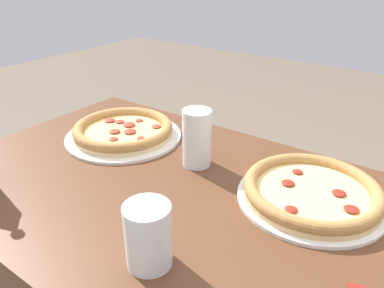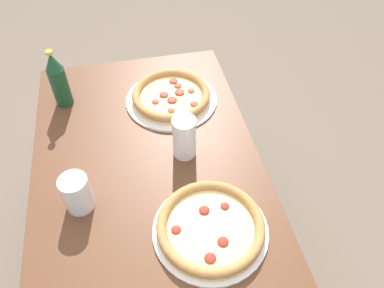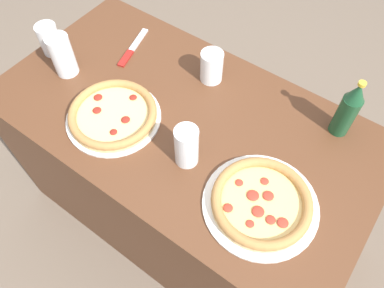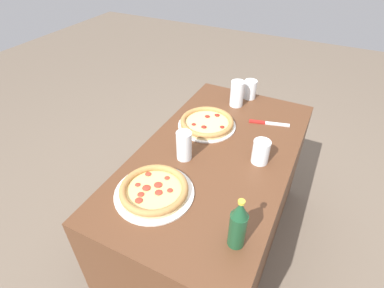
{
  "view_description": "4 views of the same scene",
  "coord_description": "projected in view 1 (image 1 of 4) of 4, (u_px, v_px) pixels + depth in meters",
  "views": [
    {
      "loc": [
        -0.36,
        0.54,
        1.16
      ],
      "look_at": [
        0.1,
        -0.1,
        0.77
      ],
      "focal_mm": 35.0,
      "sensor_mm": 36.0,
      "label": 1
    },
    {
      "loc": [
        -0.65,
        0.02,
        1.58
      ],
      "look_at": [
        0.1,
        -0.14,
        0.74
      ],
      "focal_mm": 35.0,
      "sensor_mm": 36.0,
      "label": 2
    },
    {
      "loc": [
        0.46,
        -0.59,
        1.66
      ],
      "look_at": [
        0.11,
        -0.11,
        0.78
      ],
      "focal_mm": 35.0,
      "sensor_mm": 36.0,
      "label": 3
    },
    {
      "loc": [
        1.03,
        0.38,
        1.6
      ],
      "look_at": [
        0.05,
        -0.11,
        0.75
      ],
      "focal_mm": 28.0,
      "sensor_mm": 36.0,
      "label": 4
    }
  ],
  "objects": [
    {
      "name": "pizza_pepperoni",
      "position": [
        123.0,
        131.0,
        1.05
      ],
      "size": [
        0.32,
        0.32,
        0.04
      ],
      "color": "silver",
      "rests_on": "table"
    },
    {
      "name": "glass_cola",
      "position": [
        197.0,
        140.0,
        0.89
      ],
      "size": [
        0.07,
        0.07,
        0.14
      ],
      "color": "white",
      "rests_on": "table"
    },
    {
      "name": "pizza_veggie",
      "position": [
        311.0,
        192.0,
        0.78
      ],
      "size": [
        0.31,
        0.31,
        0.04
      ],
      "color": "white",
      "rests_on": "table"
    },
    {
      "name": "glass_water",
      "position": [
        148.0,
        237.0,
        0.6
      ],
      "size": [
        0.08,
        0.08,
        0.11
      ],
      "color": "white",
      "rests_on": "table"
    }
  ]
}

